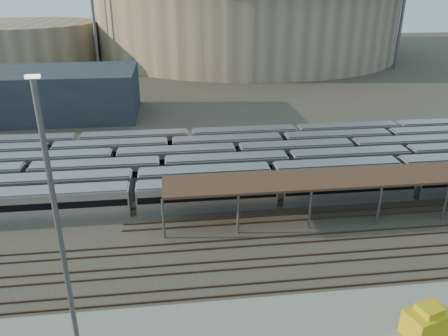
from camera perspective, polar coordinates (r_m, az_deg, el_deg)
name	(u,v)px	position (r m, az deg, el deg)	size (l,w,h in m)	color
ground	(235,239)	(50.79, 1.39, -9.27)	(420.00, 420.00, 0.00)	#383026
subway_trains	(216,164)	(66.29, -1.11, 0.56)	(127.21, 23.90, 3.60)	silver
inspection_shed	(405,176)	(58.81, 22.55, -0.95)	(60.30, 6.00, 5.30)	#57575C
empty_tracks	(242,264)	(46.64, 2.30, -12.43)	(170.00, 9.62, 0.18)	#4C3323
stadium	(246,12)	(185.44, 2.87, 19.72)	(124.00, 124.00, 32.50)	gray
secondary_arena	(21,43)	(181.66, -25.03, 14.62)	(56.00, 56.00, 14.00)	gray
service_building	(38,94)	(103.90, -23.12, 8.91)	(42.00, 20.00, 10.00)	#1E232D
floodlight_0	(92,5)	(154.37, -16.85, 19.73)	(4.00, 1.00, 38.40)	#57575C
floodlight_2	(404,4)	(161.81, 22.44, 19.14)	(4.00, 1.00, 38.40)	#57575C
yard_light_pole	(61,242)	(31.12, -20.54, -9.04)	(0.82, 0.36, 22.19)	#57575C
yellow_equipment	(427,323)	(41.60, 24.94, -17.87)	(3.64, 2.27, 2.27)	gold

